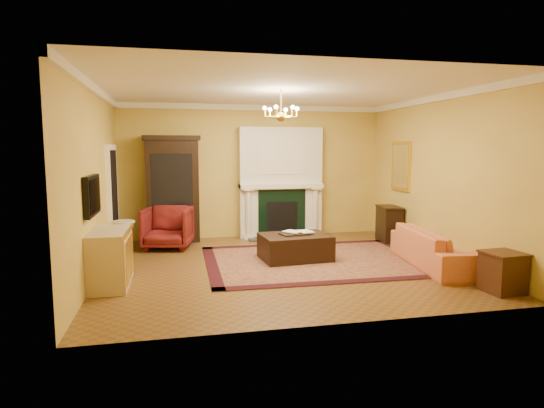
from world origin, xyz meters
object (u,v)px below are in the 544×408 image
object	(u,v)px
coral_sofa	(437,242)
end_table	(503,273)
wingback_armchair	(168,226)
pedestal_table	(124,237)
commode	(111,258)
china_cabinet	(172,192)
console_table	(389,225)
leather_ottoman	(295,247)

from	to	relation	value
coral_sofa	end_table	world-z (taller)	coral_sofa
wingback_armchair	pedestal_table	bearing A→B (deg)	-121.13
commode	end_table	bearing A→B (deg)	-15.04
china_cabinet	coral_sofa	bearing A→B (deg)	-38.18
console_table	china_cabinet	bearing A→B (deg)	174.56
end_table	wingback_armchair	bearing A→B (deg)	139.88
end_table	console_table	distance (m)	3.61
pedestal_table	console_table	size ratio (longest dim) A/B	0.96
wingback_armchair	console_table	distance (m)	4.72
wingback_armchair	leather_ottoman	distance (m)	2.72
coral_sofa	end_table	distance (m)	1.49
end_table	console_table	bearing A→B (deg)	89.05
wingback_armchair	console_table	size ratio (longest dim) A/B	1.25
end_table	coral_sofa	bearing A→B (deg)	94.18
console_table	leather_ottoman	xyz separation A→B (m)	(-2.43, -1.16, -0.13)
wingback_armchair	coral_sofa	size ratio (longest dim) A/B	0.42
end_table	leather_ottoman	size ratio (longest dim) A/B	0.45
china_cabinet	end_table	xyz separation A→B (m)	(4.54, -4.61, -0.83)
pedestal_table	coral_sofa	distance (m)	5.56
wingback_armchair	coral_sofa	world-z (taller)	wingback_armchair
end_table	console_table	xyz separation A→B (m)	(0.06, 3.61, 0.10)
china_cabinet	wingback_armchair	size ratio (longest dim) A/B	2.34
leather_ottoman	end_table	bearing A→B (deg)	-50.64
commode	china_cabinet	bearing A→B (deg)	74.16
china_cabinet	coral_sofa	world-z (taller)	china_cabinet
china_cabinet	coral_sofa	distance (m)	5.47
console_table	coral_sofa	bearing A→B (deg)	-87.67
wingback_armchair	commode	size ratio (longest dim) A/B	0.84
china_cabinet	commode	size ratio (longest dim) A/B	1.98
wingback_armchair	commode	world-z (taller)	wingback_armchair
commode	console_table	distance (m)	5.90
china_cabinet	pedestal_table	bearing A→B (deg)	-123.33
china_cabinet	wingback_armchair	bearing A→B (deg)	-101.82
wingback_armchair	end_table	distance (m)	6.09
china_cabinet	leather_ottoman	distance (m)	3.18
coral_sofa	wingback_armchair	bearing A→B (deg)	69.21
pedestal_table	leather_ottoman	distance (m)	3.12
china_cabinet	leather_ottoman	world-z (taller)	china_cabinet
wingback_armchair	commode	bearing A→B (deg)	-95.75
console_table	end_table	bearing A→B (deg)	-84.12
coral_sofa	china_cabinet	bearing A→B (deg)	62.25
pedestal_table	end_table	world-z (taller)	pedestal_table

